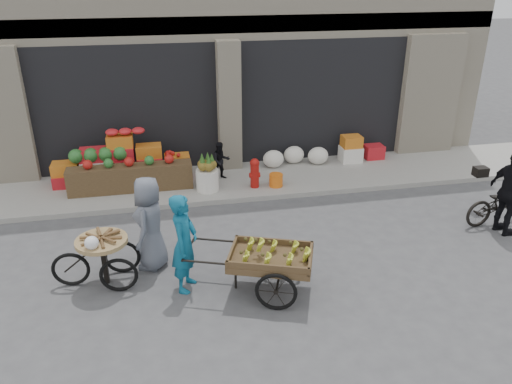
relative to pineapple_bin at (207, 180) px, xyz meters
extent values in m
plane|color=#424244|center=(0.75, -3.60, -0.37)|extent=(80.00, 80.00, 0.00)
cube|color=gray|center=(0.75, 0.50, -0.31)|extent=(18.00, 2.20, 0.12)
cube|color=beige|center=(0.75, 4.60, 3.13)|extent=(14.00, 6.00, 7.00)
cube|color=gray|center=(0.75, 1.75, 3.23)|extent=(14.00, 0.30, 0.40)
cube|color=black|center=(-1.73, 2.40, 1.30)|extent=(4.40, 1.60, 3.10)
cube|color=black|center=(3.23, 2.40, 1.30)|extent=(4.40, 1.60, 3.10)
cube|color=beige|center=(0.75, 1.55, 1.30)|extent=(0.55, 0.80, 3.22)
cube|color=brown|center=(-1.73, 0.35, 0.05)|extent=(2.80, 0.45, 0.60)
sphere|color=#1E5923|center=(-2.42, 0.85, 0.49)|extent=(0.34, 0.34, 0.34)
cylinder|color=silver|center=(0.00, 0.00, 0.00)|extent=(0.52, 0.52, 0.50)
cylinder|color=#A5140F|center=(1.10, -0.05, 0.03)|extent=(0.20, 0.20, 0.56)
sphere|color=#A5140F|center=(1.10, -0.05, 0.35)|extent=(0.22, 0.22, 0.22)
cylinder|color=orange|center=(1.60, -0.10, -0.10)|extent=(0.32, 0.32, 0.30)
ellipsoid|color=silver|center=(2.42, 1.10, -0.03)|extent=(1.70, 0.60, 0.44)
imported|color=black|center=(0.40, 0.60, 0.21)|extent=(0.51, 0.43, 0.93)
cube|color=brown|center=(0.56, -3.98, 0.23)|extent=(1.52, 1.26, 0.12)
torus|color=black|center=(0.53, -4.47, -0.04)|extent=(0.64, 0.29, 0.66)
torus|color=black|center=(0.86, -3.60, -0.04)|extent=(0.64, 0.29, 0.66)
cylinder|color=black|center=(0.02, -3.78, -0.10)|extent=(0.05, 0.05, 0.54)
imported|color=#0F5879|center=(-0.76, -3.59, 0.47)|extent=(0.60, 0.72, 1.68)
cylinder|color=#9E7F51|center=(-2.07, -3.19, 0.43)|extent=(0.89, 0.89, 0.07)
cube|color=black|center=(-2.07, -3.19, 0.03)|extent=(0.08, 0.08, 0.80)
torus|color=black|center=(-1.84, -3.48, -0.06)|extent=(0.62, 0.10, 0.62)
torus|color=black|center=(-1.81, -2.92, -0.06)|extent=(0.62, 0.10, 0.62)
torus|color=black|center=(-2.62, -3.15, -0.06)|extent=(0.62, 0.10, 0.62)
imported|color=slate|center=(-1.29, -2.79, 0.47)|extent=(0.77, 0.95, 1.68)
imported|color=black|center=(5.75, -2.60, 0.08)|extent=(1.77, 0.78, 0.90)
imported|color=black|center=(5.55, -3.00, 0.51)|extent=(0.54, 1.07, 1.76)
camera|label=1|loc=(-1.03, -10.56, 4.50)|focal=35.00mm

